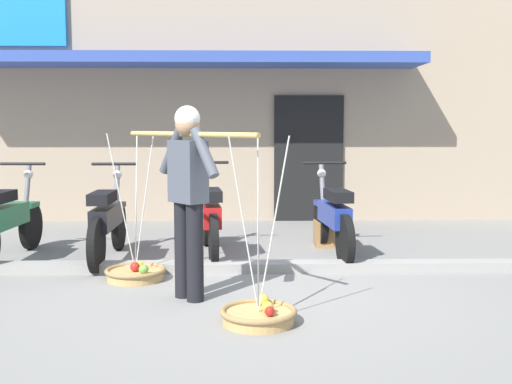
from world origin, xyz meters
The scene contains 11 objects.
ground_plane centered at (0.00, 0.00, 0.00)m, with size 90.00×90.00×0.00m, color gray.
sidewalk_curb centered at (0.00, 0.70, 0.05)m, with size 20.00×0.24×0.10m, color gray.
fruit_vendor centered at (-0.42, -0.33, 0.98)m, with size 1.22×1.42×1.70m.
fruit_basket_left_side centered at (-1.01, 0.36, 0.08)m, with size 0.60×0.60×1.45m.
fruit_basket_right_side centered at (0.18, -1.03, 0.08)m, with size 0.60×0.60×1.45m.
motorcycle_nearest_shop centered at (-2.60, 1.30, 0.45)m, with size 0.54×1.82×1.09m.
motorcycle_second_in_row centered at (-1.47, 1.25, 0.45)m, with size 0.54×1.82×1.09m.
motorcycle_third_in_row centered at (-0.33, 1.51, 0.45)m, with size 0.54×1.82×1.09m.
motorcycle_end_of_row centered at (1.10, 1.41, 0.45)m, with size 0.54×1.82×1.09m.
storefront_building centered at (-0.85, 6.71, 2.10)m, with size 13.00×6.00×4.20m.
wooden_crate centered at (1.19, 2.07, 0.16)m, with size 0.44×0.36×0.32m, color olive.
Camera 1 is at (0.06, -5.70, 1.52)m, focal length 43.65 mm.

